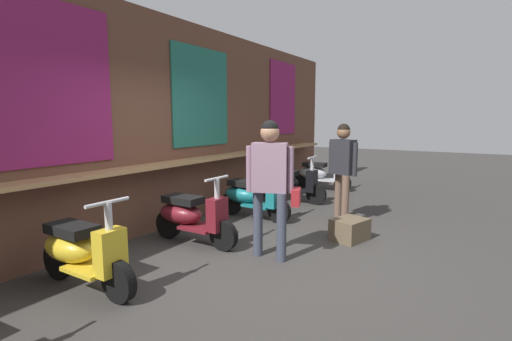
# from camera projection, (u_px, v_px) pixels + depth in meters

# --- Properties ---
(ground_plane) EXTENTS (35.42, 35.42, 0.00)m
(ground_plane) POSITION_uv_depth(u_px,v_px,m) (255.00, 258.00, 4.68)
(ground_plane) COLOR #383533
(market_stall_facade) EXTENTS (12.65, 0.61, 3.28)m
(market_stall_facade) POSITION_uv_depth(u_px,v_px,m) (138.00, 124.00, 5.50)
(market_stall_facade) COLOR brown
(market_stall_facade) RESTS_ON ground_plane
(scooter_yellow) EXTENTS (0.46, 1.40, 0.97)m
(scooter_yellow) POSITION_uv_depth(u_px,v_px,m) (80.00, 251.00, 3.82)
(scooter_yellow) COLOR gold
(scooter_yellow) RESTS_ON ground_plane
(scooter_maroon) EXTENTS (0.46, 1.40, 0.97)m
(scooter_maroon) POSITION_uv_depth(u_px,v_px,m) (190.00, 216.00, 5.22)
(scooter_maroon) COLOR maroon
(scooter_maroon) RESTS_ON ground_plane
(scooter_teal) EXTENTS (0.46, 1.40, 0.97)m
(scooter_teal) POSITION_uv_depth(u_px,v_px,m) (250.00, 196.00, 6.53)
(scooter_teal) COLOR #197075
(scooter_teal) RESTS_ON ground_plane
(scooter_black) EXTENTS (0.49, 1.40, 0.97)m
(scooter_black) POSITION_uv_depth(u_px,v_px,m) (290.00, 183.00, 7.82)
(scooter_black) COLOR black
(scooter_black) RESTS_ON ground_plane
(scooter_silver) EXTENTS (0.48, 1.40, 0.97)m
(scooter_silver) POSITION_uv_depth(u_px,v_px,m) (319.00, 174.00, 9.18)
(scooter_silver) COLOR #B2B5BA
(scooter_silver) RESTS_ON ground_plane
(shopper_with_handbag) EXTENTS (0.44, 0.66, 1.70)m
(shopper_with_handbag) POSITION_uv_depth(u_px,v_px,m) (271.00, 175.00, 4.54)
(shopper_with_handbag) COLOR #383D4C
(shopper_with_handbag) RESTS_ON ground_plane
(shopper_browsing) EXTENTS (0.41, 0.54, 1.64)m
(shopper_browsing) POSITION_uv_depth(u_px,v_px,m) (343.00, 162.00, 6.21)
(shopper_browsing) COLOR brown
(shopper_browsing) RESTS_ON ground_plane
(merchandise_crate) EXTENTS (0.58, 0.51, 0.31)m
(merchandise_crate) POSITION_uv_depth(u_px,v_px,m) (350.00, 230.00, 5.36)
(merchandise_crate) COLOR brown
(merchandise_crate) RESTS_ON ground_plane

